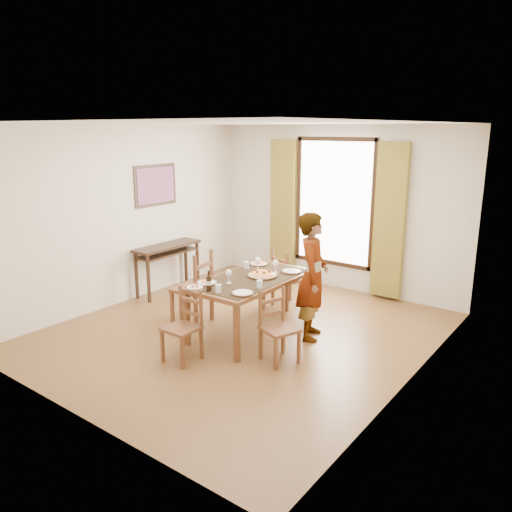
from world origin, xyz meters
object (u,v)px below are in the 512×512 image
Objects in this scene: console_table at (167,252)px; pasta_platter at (263,273)px; dining_table at (251,283)px; man at (313,276)px.

pasta_platter is (2.20, -0.39, 0.12)m from console_table.
console_table is 3.00× the size of pasta_platter.
console_table is 2.24m from pasta_platter.
pasta_platter is at bearing -10.12° from console_table.
dining_table is (2.12, -0.53, 0.00)m from console_table.
dining_table is at bearing 91.84° from man.
man is at bearing 18.66° from pasta_platter.
man is 4.09× the size of pasta_platter.
console_table is 0.70× the size of dining_table.
man is at bearing 25.92° from dining_table.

